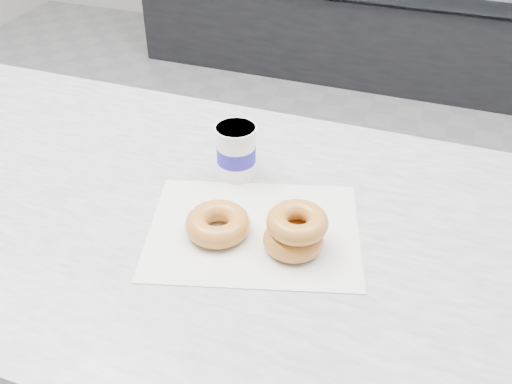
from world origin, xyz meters
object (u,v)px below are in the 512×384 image
coffee_cup (236,151)px  donut_single (218,224)px  donut_stack (295,231)px  counter (94,337)px

coffee_cup → donut_single: bearing=-78.9°
donut_stack → counter: bearing=176.5°
donut_stack → coffee_cup: coffee_cup is taller
counter → coffee_cup: 0.60m
donut_stack → donut_single: bearing=-175.8°
counter → donut_single: (0.35, -0.04, 0.47)m
coffee_cup → counter: bearing=-158.0°
counter → donut_single: donut_single is taller
donut_single → donut_stack: size_ratio=0.78×
donut_stack → coffee_cup: bearing=135.5°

